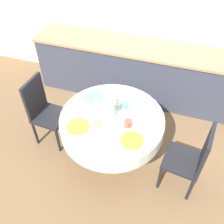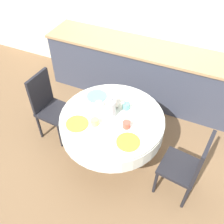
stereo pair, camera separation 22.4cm
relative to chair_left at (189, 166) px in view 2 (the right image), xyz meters
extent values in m
plane|color=brown|center=(-0.94, 0.12, -0.53)|extent=(12.00, 12.00, 0.00)
cube|color=silver|center=(-0.94, 1.82, 0.77)|extent=(7.00, 0.05, 2.60)
cube|color=#383D4C|center=(-0.94, 1.48, -0.10)|extent=(3.20, 0.60, 0.86)
cube|color=#A37F56|center=(-0.94, 1.48, 0.36)|extent=(3.24, 0.64, 0.04)
cylinder|color=brown|center=(-0.94, 0.12, -0.51)|extent=(0.44, 0.44, 0.04)
cylinder|color=brown|center=(-0.94, 0.12, -0.24)|extent=(0.11, 0.11, 0.50)
cylinder|color=silver|center=(-0.94, 0.12, 0.10)|extent=(1.20, 1.20, 0.18)
cylinder|color=silver|center=(-0.94, 0.12, 0.20)|extent=(1.19, 1.19, 0.03)
cube|color=black|center=(-0.08, 0.01, -0.09)|extent=(0.45, 0.45, 0.04)
cube|color=black|center=(0.10, -0.01, 0.18)|extent=(0.08, 0.38, 0.51)
cylinder|color=black|center=(-0.28, -0.14, -0.32)|extent=(0.04, 0.04, 0.41)
cylinder|color=black|center=(-0.23, 0.21, -0.32)|extent=(0.04, 0.04, 0.41)
cylinder|color=black|center=(0.07, -0.19, -0.32)|extent=(0.04, 0.04, 0.41)
cylinder|color=black|center=(0.12, 0.16, -0.32)|extent=(0.04, 0.04, 0.41)
cube|color=black|center=(-1.81, 0.18, -0.09)|extent=(0.43, 0.43, 0.04)
cube|color=black|center=(-1.99, 0.19, 0.18)|extent=(0.06, 0.38, 0.51)
cylinder|color=black|center=(-1.62, 0.34, -0.32)|extent=(0.04, 0.04, 0.41)
cylinder|color=black|center=(-1.64, -0.01, -0.32)|extent=(0.04, 0.04, 0.41)
cylinder|color=black|center=(-1.97, 0.37, -0.32)|extent=(0.04, 0.04, 0.41)
cylinder|color=black|center=(-1.99, 0.01, -0.32)|extent=(0.04, 0.04, 0.41)
cylinder|color=orange|center=(-1.25, -0.14, 0.23)|extent=(0.25, 0.25, 0.01)
cylinder|color=#DBB766|center=(-1.07, -0.06, 0.26)|extent=(0.09, 0.09, 0.08)
cylinder|color=yellow|center=(-0.64, -0.14, 0.23)|extent=(0.25, 0.25, 0.01)
cylinder|color=#CC4C3D|center=(-0.74, 0.05, 0.26)|extent=(0.09, 0.09, 0.08)
cylinder|color=#60BCB7|center=(-1.26, 0.36, 0.23)|extent=(0.25, 0.25, 0.01)
cylinder|color=white|center=(-1.14, 0.20, 0.26)|extent=(0.09, 0.09, 0.08)
cylinder|color=white|center=(-0.67, 0.42, 0.23)|extent=(0.25, 0.25, 0.01)
cylinder|color=#5BA39E|center=(-0.85, 0.32, 0.26)|extent=(0.09, 0.09, 0.08)
cylinder|color=#B2B2B7|center=(-0.97, 0.14, 0.33)|extent=(0.12, 0.12, 0.21)
cone|color=#B2B2B7|center=(-0.97, 0.14, 0.46)|extent=(0.10, 0.10, 0.05)
sphere|color=#B2B2B7|center=(-0.97, 0.14, 0.50)|extent=(0.03, 0.03, 0.03)
cylinder|color=silver|center=(-0.98, 0.29, 0.23)|extent=(0.08, 0.08, 0.01)
sphere|color=silver|center=(-0.98, 0.29, 0.30)|extent=(0.14, 0.14, 0.14)
cylinder|color=silver|center=(-0.90, 0.29, 0.31)|extent=(0.08, 0.02, 0.05)
sphere|color=silver|center=(-0.98, 0.29, 0.38)|extent=(0.03, 0.03, 0.03)
camera|label=1|loc=(-0.34, -1.75, 2.24)|focal=40.00mm
camera|label=2|loc=(-0.13, -1.67, 2.24)|focal=40.00mm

